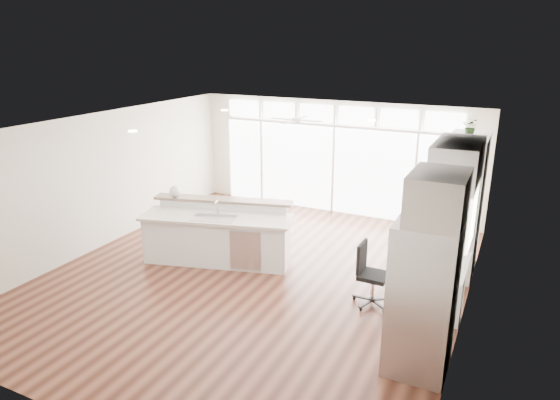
% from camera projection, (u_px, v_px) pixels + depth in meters
% --- Properties ---
extents(floor, '(7.00, 8.00, 0.02)m').
position_uv_depth(floor, '(256.00, 276.00, 8.96)').
color(floor, '#421E14').
rests_on(floor, ground).
extents(ceiling, '(7.00, 8.00, 0.02)m').
position_uv_depth(ceiling, '(254.00, 126.00, 8.13)').
color(ceiling, silver).
rests_on(ceiling, wall_back).
extents(wall_back, '(7.00, 0.04, 2.70)m').
position_uv_depth(wall_back, '(335.00, 157.00, 11.97)').
color(wall_back, beige).
rests_on(wall_back, floor).
extents(wall_front, '(7.00, 0.04, 2.70)m').
position_uv_depth(wall_front, '(69.00, 315.00, 5.12)').
color(wall_front, beige).
rests_on(wall_front, floor).
extents(wall_left, '(0.04, 8.00, 2.70)m').
position_uv_depth(wall_left, '(102.00, 180.00, 10.00)').
color(wall_left, beige).
rests_on(wall_left, floor).
extents(wall_right, '(0.04, 8.00, 2.70)m').
position_uv_depth(wall_right, '(471.00, 238.00, 7.09)').
color(wall_right, beige).
rests_on(wall_right, floor).
extents(glass_wall, '(5.80, 0.06, 2.08)m').
position_uv_depth(glass_wall, '(334.00, 170.00, 12.01)').
color(glass_wall, white).
rests_on(glass_wall, wall_back).
extents(transom_row, '(5.90, 0.06, 0.40)m').
position_uv_depth(transom_row, '(336.00, 114.00, 11.60)').
color(transom_row, white).
rests_on(transom_row, wall_back).
extents(desk_window, '(0.04, 0.85, 0.85)m').
position_uv_depth(desk_window, '(472.00, 218.00, 7.30)').
color(desk_window, white).
rests_on(desk_window, wall_right).
extents(ceiling_fan, '(1.16, 1.16, 0.32)m').
position_uv_depth(ceiling_fan, '(296.00, 115.00, 10.80)').
color(ceiling_fan, silver).
rests_on(ceiling_fan, ceiling).
extents(recessed_lights, '(3.40, 3.00, 0.02)m').
position_uv_depth(recessed_lights, '(260.00, 125.00, 8.31)').
color(recessed_lights, white).
rests_on(recessed_lights, ceiling).
extents(oven_cabinet, '(0.64, 1.20, 2.50)m').
position_uv_depth(oven_cabinet, '(462.00, 206.00, 8.80)').
color(oven_cabinet, white).
rests_on(oven_cabinet, floor).
extents(desk_nook, '(0.72, 1.30, 0.76)m').
position_uv_depth(desk_nook, '(441.00, 285.00, 7.80)').
color(desk_nook, white).
rests_on(desk_nook, floor).
extents(upper_cabinets, '(0.64, 1.30, 0.64)m').
position_uv_depth(upper_cabinets, '(457.00, 163.00, 7.18)').
color(upper_cabinets, white).
rests_on(upper_cabinets, wall_right).
extents(refrigerator, '(0.76, 0.90, 2.00)m').
position_uv_depth(refrigerator, '(423.00, 296.00, 6.20)').
color(refrigerator, silver).
rests_on(refrigerator, floor).
extents(fridge_cabinet, '(0.64, 0.90, 0.60)m').
position_uv_depth(fridge_cabinet, '(438.00, 197.00, 5.78)').
color(fridge_cabinet, white).
rests_on(fridge_cabinet, wall_right).
extents(framed_photos, '(0.06, 0.22, 0.80)m').
position_uv_depth(framed_photos, '(475.00, 215.00, 7.88)').
color(framed_photos, black).
rests_on(framed_photos, wall_right).
extents(kitchen_island, '(3.00, 1.77, 1.12)m').
position_uv_depth(kitchen_island, '(217.00, 234.00, 9.36)').
color(kitchen_island, white).
rests_on(kitchen_island, floor).
extents(rug, '(1.09, 0.91, 0.01)m').
position_uv_depth(rug, '(424.00, 292.00, 8.36)').
color(rug, '#381E12').
rests_on(rug, floor).
extents(office_chair, '(0.54, 0.50, 1.02)m').
position_uv_depth(office_chair, '(374.00, 275.00, 7.84)').
color(office_chair, black).
rests_on(office_chair, floor).
extents(fishbowl, '(0.28, 0.28, 0.22)m').
position_uv_depth(fishbowl, '(175.00, 191.00, 9.69)').
color(fishbowl, silver).
rests_on(fishbowl, kitchen_island).
extents(monitor, '(0.13, 0.49, 0.40)m').
position_uv_depth(monitor, '(439.00, 250.00, 7.65)').
color(monitor, black).
rests_on(monitor, desk_nook).
extents(keyboard, '(0.18, 0.36, 0.02)m').
position_uv_depth(keyboard, '(427.00, 260.00, 7.78)').
color(keyboard, silver).
rests_on(keyboard, desk_nook).
extents(potted_plant, '(0.30, 0.32, 0.23)m').
position_uv_depth(potted_plant, '(471.00, 129.00, 8.38)').
color(potted_plant, '#365E28').
rests_on(potted_plant, oven_cabinet).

